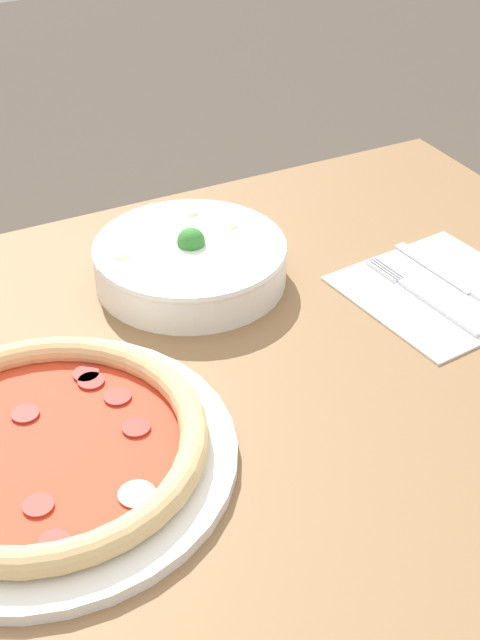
% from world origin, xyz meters
% --- Properties ---
extents(dining_table, '(1.07, 0.78, 0.72)m').
position_xyz_m(dining_table, '(0.00, 0.00, 0.60)').
color(dining_table, olive).
rests_on(dining_table, ground_plane).
extents(pizza, '(0.34, 0.34, 0.04)m').
position_xyz_m(pizza, '(-0.18, -0.03, 0.74)').
color(pizza, white).
rests_on(pizza, dining_table).
extents(bowl, '(0.22, 0.22, 0.07)m').
position_xyz_m(bowl, '(0.06, 0.18, 0.75)').
color(bowl, white).
rests_on(bowl, dining_table).
extents(napkin, '(0.22, 0.22, 0.00)m').
position_xyz_m(napkin, '(0.30, 0.03, 0.72)').
color(napkin, white).
rests_on(napkin, dining_table).
extents(fork, '(0.03, 0.18, 0.00)m').
position_xyz_m(fork, '(0.27, 0.03, 0.73)').
color(fork, silver).
rests_on(fork, napkin).
extents(knife, '(0.03, 0.21, 0.01)m').
position_xyz_m(knife, '(0.33, 0.02, 0.73)').
color(knife, silver).
rests_on(knife, napkin).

